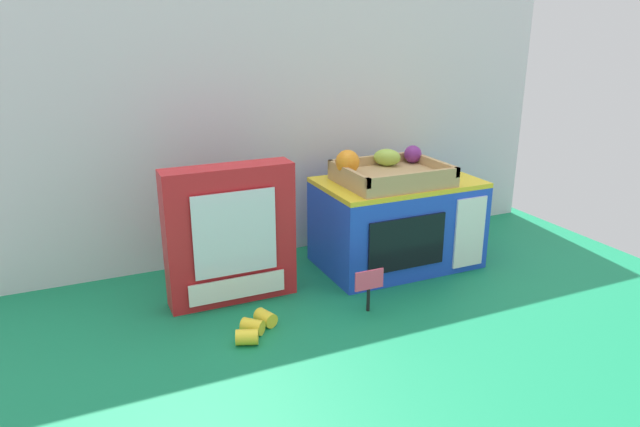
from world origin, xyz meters
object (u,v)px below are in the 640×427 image
object	(u,v)px
loose_toy_banana	(255,327)
price_sign	(369,284)
food_groups_crate	(388,172)
cookie_set_box	(231,235)
toy_microwave	(397,223)

from	to	relation	value
loose_toy_banana	price_sign	bearing A→B (deg)	-1.92
price_sign	loose_toy_banana	size ratio (longest dim) A/B	0.91
food_groups_crate	loose_toy_banana	distance (m)	0.53
price_sign	loose_toy_banana	world-z (taller)	price_sign
food_groups_crate	cookie_set_box	xyz separation A→B (m)	(-0.43, -0.03, -0.10)
food_groups_crate	price_sign	distance (m)	0.33
toy_microwave	loose_toy_banana	size ratio (longest dim) A/B	3.70
price_sign	loose_toy_banana	xyz separation A→B (m)	(-0.26, 0.01, -0.05)
cookie_set_box	loose_toy_banana	bearing A→B (deg)	-91.54
toy_microwave	loose_toy_banana	world-z (taller)	toy_microwave
toy_microwave	price_sign	world-z (taller)	toy_microwave
food_groups_crate	cookie_set_box	bearing A→B (deg)	-176.15
cookie_set_box	price_sign	size ratio (longest dim) A/B	3.21
toy_microwave	loose_toy_banana	xyz separation A→B (m)	(-0.46, -0.20, -0.10)
cookie_set_box	loose_toy_banana	world-z (taller)	cookie_set_box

